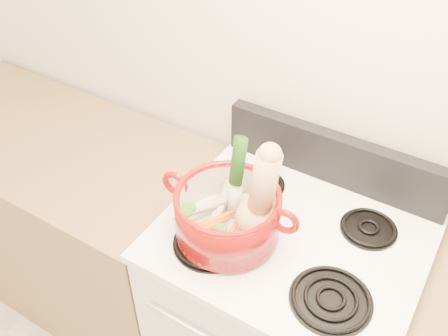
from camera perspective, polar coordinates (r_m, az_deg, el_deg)
The scene contains 22 objects.
wall_back at distance 1.58m, azimuth 14.48°, elevation 9.44°, with size 3.50×0.02×2.60m, color silver.
stove_body at distance 1.92m, azimuth 6.43°, elevation -17.37°, with size 0.76×0.65×0.92m, color silver.
cooktop at distance 1.54m, azimuth 7.73°, elevation -7.91°, with size 0.78×0.67×0.03m, color white.
control_backsplash at distance 1.68m, azimuth 12.45°, elevation 1.12°, with size 0.76×0.05×0.18m, color black.
counter_left at distance 2.37m, azimuth -17.37°, elevation -5.28°, with size 1.36×0.65×0.90m, color olive.
burner_front_left at distance 1.49m, azimuth -1.56°, elevation -8.43°, with size 0.22×0.22×0.02m, color black.
burner_front_right at distance 1.39m, azimuth 12.12°, elevation -14.42°, with size 0.22×0.22×0.02m, color black.
burner_back_left at distance 1.67m, azimuth 4.02°, elevation -1.80°, with size 0.17×0.17×0.02m, color black.
burner_back_right at distance 1.59m, azimuth 16.22°, elevation -6.56°, with size 0.17×0.17×0.02m, color black.
dutch_oven at distance 1.45m, azimuth 0.42°, elevation -5.32°, with size 0.31×0.31×0.15m, color maroon.
pot_handle_left at distance 1.47m, azimuth -5.61°, elevation -1.76°, with size 0.09×0.09×0.02m, color maroon.
pot_handle_right at distance 1.37m, azimuth 6.97°, elevation -6.09°, with size 0.09×0.09×0.02m, color maroon.
squash at distance 1.36m, azimuth 3.78°, elevation -2.80°, with size 0.12×0.12×0.30m, color #E1A673, non-canonical shape.
leek at distance 1.42m, azimuth 1.30°, elevation -1.10°, with size 0.04×0.04×0.27m, color silver.
ginger at distance 1.51m, azimuth 2.46°, elevation -4.04°, with size 0.09×0.06×0.05m, color #D7BA84.
parsnip_0 at distance 1.48m, azimuth -0.86°, elevation -5.15°, with size 0.04×0.04×0.20m, color beige.
parsnip_1 at distance 1.49m, azimuth -1.31°, elevation -4.31°, with size 0.04×0.04×0.18m, color beige.
parsnip_2 at distance 1.49m, azimuth -0.08°, elevation -3.76°, with size 0.04×0.04×0.20m, color beige.
parsnip_3 at distance 1.47m, azimuth -2.93°, elevation -4.69°, with size 0.04×0.04×0.16m, color beige.
carrot_0 at distance 1.44m, azimuth -2.11°, elevation -7.00°, with size 0.03×0.03×0.16m, color #D2570A.
carrot_1 at distance 1.46m, azimuth -1.12°, elevation -6.09°, with size 0.03×0.03×0.15m, color #C45D09.
carrot_2 at distance 1.42m, azimuth 0.97°, elevation -7.26°, with size 0.03×0.03×0.15m, color #CD480A.
Camera 1 is at (0.36, 0.43, 2.08)m, focal length 40.00 mm.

